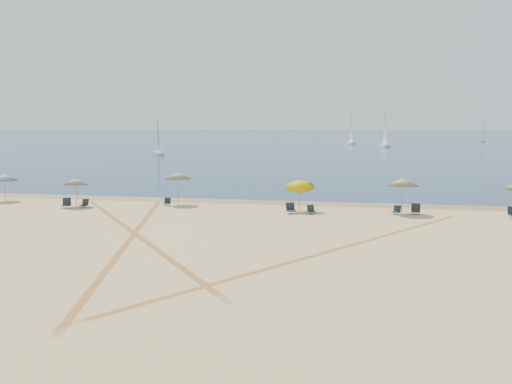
# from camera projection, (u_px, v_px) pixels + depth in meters

# --- Properties ---
(ground) EXTENTS (160.00, 160.00, 0.00)m
(ground) POSITION_uv_depth(u_px,v_px,m) (159.00, 294.00, 20.48)
(ground) COLOR tan
(ground) RESTS_ON ground
(ocean) EXTENTS (500.00, 500.00, 0.00)m
(ocean) POSITION_uv_depth(u_px,v_px,m) (341.00, 136.00, 239.96)
(ocean) COLOR #0C2151
(ocean) RESTS_ON ground
(wet_sand) EXTENTS (500.00, 500.00, 0.00)m
(wet_sand) POSITION_uv_depth(u_px,v_px,m) (265.00, 202.00, 43.89)
(wet_sand) COLOR olive
(wet_sand) RESTS_ON ground
(umbrella_0) EXTENTS (2.00, 2.00, 2.26)m
(umbrella_0) POSITION_uv_depth(u_px,v_px,m) (4.00, 177.00, 44.18)
(umbrella_0) COLOR gray
(umbrella_0) RESTS_ON ground
(umbrella_1) EXTENTS (1.95, 1.99, 2.25)m
(umbrella_1) POSITION_uv_depth(u_px,v_px,m) (76.00, 182.00, 41.36)
(umbrella_1) COLOR gray
(umbrella_1) RESTS_ON ground
(umbrella_2) EXTENTS (2.04, 2.05, 2.59)m
(umbrella_2) POSITION_uv_depth(u_px,v_px,m) (178.00, 176.00, 42.27)
(umbrella_2) COLOR gray
(umbrella_2) RESTS_ON ground
(umbrella_3) EXTENTS (2.07, 2.14, 2.59)m
(umbrella_3) POSITION_uv_depth(u_px,v_px,m) (300.00, 183.00, 39.15)
(umbrella_3) COLOR gray
(umbrella_3) RESTS_ON ground
(umbrella_4) EXTENTS (2.29, 2.31, 2.55)m
(umbrella_4) POSITION_uv_depth(u_px,v_px,m) (402.00, 182.00, 38.10)
(umbrella_4) COLOR gray
(umbrella_4) RESTS_ON ground
(chair_1) EXTENTS (0.82, 0.88, 0.73)m
(chair_1) POSITION_uv_depth(u_px,v_px,m) (67.00, 203.00, 40.89)
(chair_1) COLOR black
(chair_1) RESTS_ON ground
(chair_2) EXTENTS (0.58, 0.66, 0.63)m
(chair_2) POSITION_uv_depth(u_px,v_px,m) (85.00, 204.00, 41.07)
(chair_2) COLOR black
(chair_2) RESTS_ON ground
(chair_3) EXTENTS (0.58, 0.65, 0.59)m
(chair_3) POSITION_uv_depth(u_px,v_px,m) (167.00, 202.00, 41.92)
(chair_3) COLOR black
(chair_3) RESTS_ON ground
(chair_4) EXTENTS (0.84, 0.90, 0.74)m
(chair_4) POSITION_uv_depth(u_px,v_px,m) (291.00, 209.00, 38.39)
(chair_4) COLOR black
(chair_4) RESTS_ON ground
(chair_5) EXTENTS (0.69, 0.74, 0.60)m
(chair_5) POSITION_uv_depth(u_px,v_px,m) (311.00, 210.00, 38.27)
(chair_5) COLOR black
(chair_5) RESTS_ON ground
(chair_6) EXTENTS (0.70, 0.74, 0.61)m
(chair_6) POSITION_uv_depth(u_px,v_px,m) (397.00, 210.00, 38.00)
(chair_6) COLOR black
(chair_6) RESTS_ON ground
(chair_7) EXTENTS (0.69, 0.78, 0.73)m
(chair_7) POSITION_uv_depth(u_px,v_px,m) (416.00, 210.00, 38.02)
(chair_7) COLOR black
(chair_7) RESTS_ON ground
(sailboat_0) EXTENTS (2.27, 4.38, 6.33)m
(sailboat_0) POSITION_uv_depth(u_px,v_px,m) (483.00, 136.00, 176.59)
(sailboat_0) COLOR white
(sailboat_0) RESTS_ON ocean
(sailboat_1) EXTENTS (3.69, 4.49, 6.96)m
(sailboat_1) POSITION_uv_depth(u_px,v_px,m) (158.00, 144.00, 106.43)
(sailboat_1) COLOR white
(sailboat_1) RESTS_ON ocean
(sailboat_2) EXTENTS (2.69, 5.50, 7.93)m
(sailboat_2) POSITION_uv_depth(u_px,v_px,m) (351.00, 136.00, 157.40)
(sailboat_2) COLOR white
(sailboat_2) RESTS_ON ocean
(sailboat_3) EXTENTS (2.75, 6.19, 8.94)m
(sailboat_3) POSITION_uv_depth(u_px,v_px,m) (385.00, 136.00, 141.24)
(sailboat_3) COLOR white
(sailboat_3) RESTS_ON ocean
(tire_tracks) EXTENTS (51.49, 42.70, 0.00)m
(tire_tracks) POSITION_uv_depth(u_px,v_px,m) (193.00, 239.00, 30.10)
(tire_tracks) COLOR tan
(tire_tracks) RESTS_ON ground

